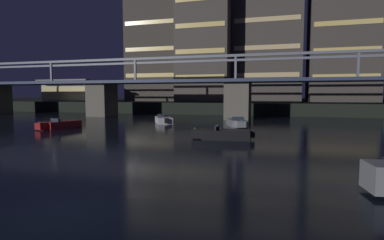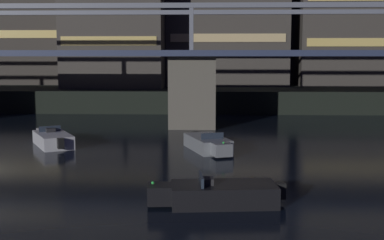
# 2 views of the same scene
# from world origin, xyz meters

# --- Properties ---
(far_riverbank) EXTENTS (240.00, 80.00, 2.20)m
(far_riverbank) POSITION_xyz_m (0.00, 86.90, 1.10)
(far_riverbank) COLOR black
(far_riverbank) RESTS_ON ground
(river_bridge) EXTENTS (99.50, 6.40, 9.38)m
(river_bridge) POSITION_xyz_m (-0.00, 38.89, 4.15)
(river_bridge) COLOR #605B51
(river_bridge) RESTS_ON ground
(speedboat_near_center) EXTENTS (3.56, 4.88, 1.16)m
(speedboat_near_center) POSITION_xyz_m (-8.47, 29.65, 0.41)
(speedboat_near_center) COLOR silver
(speedboat_near_center) RESTS_ON ground
(speedboat_mid_left) EXTENTS (5.23, 2.17, 1.16)m
(speedboat_mid_left) POSITION_xyz_m (1.74, 17.29, 0.41)
(speedboat_mid_left) COLOR black
(speedboat_mid_left) RESTS_ON ground
(speedboat_mid_right) EXTENTS (3.01, 5.11, 1.16)m
(speedboat_mid_right) POSITION_xyz_m (1.33, 28.27, 0.41)
(speedboat_mid_right) COLOR gray
(speedboat_mid_right) RESTS_ON ground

